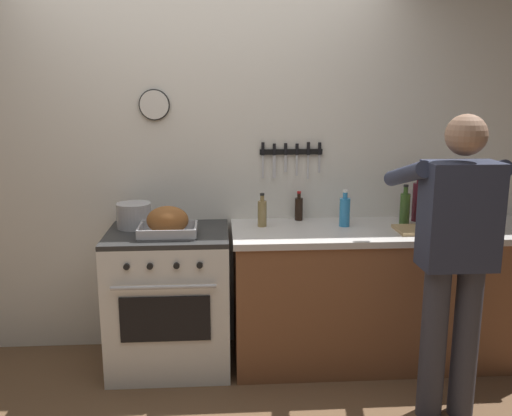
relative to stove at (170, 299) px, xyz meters
The scene contains 13 objects.
wall_back 0.95m from the stove, 58.69° to the left, with size 6.00×0.13×2.60m.
counter_block 1.42m from the stove, ahead, with size 2.03×0.65×0.90m.
stove is the anchor object (origin of this frame).
person_cook 1.77m from the stove, 22.96° to the right, with size 0.51×0.63×1.66m.
roasting_pan 0.54m from the stove, 82.37° to the right, with size 0.35×0.26×0.18m.
stock_pot 0.59m from the stove, 151.18° to the left, with size 0.22×0.22×0.16m.
cutting_board 1.68m from the stove, ahead, with size 0.36×0.24×0.02m, color tan.
bottle_olive_oil 1.65m from the stove, ahead, with size 0.06×0.06×0.26m.
bottle_vinegar 0.82m from the stove, ahead, with size 0.06×0.06×0.22m.
bottle_cooking_oil 1.77m from the stove, ahead, with size 0.07×0.07×0.26m.
bottle_wine_red 1.77m from the stove, ahead, with size 0.08×0.08×0.33m.
bottle_soy_sauce 1.05m from the stove, 16.20° to the left, with size 0.05×0.05×0.20m.
bottle_dish_soap 1.27m from the stove, ahead, with size 0.07×0.07×0.24m.
Camera 1 is at (0.11, -2.41, 1.80)m, focal length 39.01 mm.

